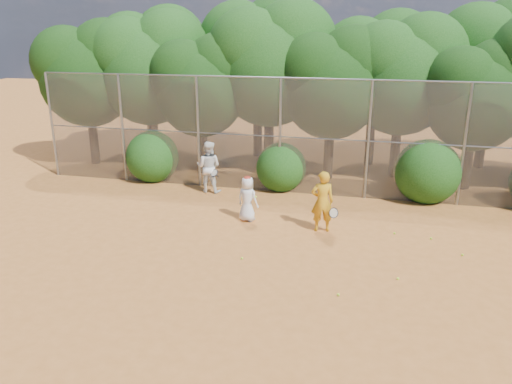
# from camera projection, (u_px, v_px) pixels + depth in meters

# --- Properties ---
(ground) EXTENTS (80.00, 80.00, 0.00)m
(ground) POSITION_uv_depth(u_px,v_px,m) (271.00, 269.00, 12.14)
(ground) COLOR #AD6127
(ground) RESTS_ON ground
(fence_back) EXTENTS (20.05, 0.09, 4.03)m
(fence_back) POSITION_uv_depth(u_px,v_px,m) (305.00, 136.00, 17.06)
(fence_back) COLOR gray
(fence_back) RESTS_ON ground
(tree_0) EXTENTS (4.38, 3.81, 6.00)m
(tree_0) POSITION_uv_depth(u_px,v_px,m) (88.00, 70.00, 20.45)
(tree_0) COLOR black
(tree_0) RESTS_ON ground
(tree_1) EXTENTS (4.64, 4.03, 6.35)m
(tree_1) POSITION_uv_depth(u_px,v_px,m) (150.00, 65.00, 20.28)
(tree_1) COLOR black
(tree_1) RESTS_ON ground
(tree_2) EXTENTS (3.99, 3.47, 5.47)m
(tree_2) POSITION_uv_depth(u_px,v_px,m) (202.00, 82.00, 19.24)
(tree_2) COLOR black
(tree_2) RESTS_ON ground
(tree_3) EXTENTS (4.89, 4.26, 6.70)m
(tree_3) POSITION_uv_depth(u_px,v_px,m) (271.00, 60.00, 19.35)
(tree_3) COLOR black
(tree_3) RESTS_ON ground
(tree_4) EXTENTS (4.19, 3.64, 5.73)m
(tree_4) POSITION_uv_depth(u_px,v_px,m) (334.00, 80.00, 18.43)
(tree_4) COLOR black
(tree_4) RESTS_ON ground
(tree_5) EXTENTS (4.51, 3.92, 6.17)m
(tree_5) POSITION_uv_depth(u_px,v_px,m) (404.00, 71.00, 18.52)
(tree_5) COLOR black
(tree_5) RESTS_ON ground
(tree_6) EXTENTS (3.86, 3.36, 5.29)m
(tree_6) POSITION_uv_depth(u_px,v_px,m) (478.00, 92.00, 17.21)
(tree_6) COLOR black
(tree_6) RESTS_ON ground
(tree_9) EXTENTS (4.83, 4.20, 6.62)m
(tree_9) POSITION_uv_depth(u_px,v_px,m) (151.00, 57.00, 22.57)
(tree_9) COLOR black
(tree_9) RESTS_ON ground
(tree_10) EXTENTS (5.15, 4.48, 7.06)m
(tree_10) POSITION_uv_depth(u_px,v_px,m) (259.00, 51.00, 21.54)
(tree_10) COLOR black
(tree_10) RESTS_ON ground
(tree_11) EXTENTS (4.64, 4.03, 6.35)m
(tree_11) POSITION_uv_depth(u_px,v_px,m) (377.00, 65.00, 20.18)
(tree_11) COLOR black
(tree_11) RESTS_ON ground
(tree_12) EXTENTS (5.02, 4.37, 6.88)m
(tree_12) POSITION_uv_depth(u_px,v_px,m) (495.00, 56.00, 19.62)
(tree_12) COLOR black
(tree_12) RESTS_ON ground
(bush_0) EXTENTS (2.00, 2.00, 2.00)m
(bush_0) POSITION_uv_depth(u_px,v_px,m) (152.00, 154.00, 18.99)
(bush_0) COLOR #154010
(bush_0) RESTS_ON ground
(bush_1) EXTENTS (1.80, 1.80, 1.80)m
(bush_1) POSITION_uv_depth(u_px,v_px,m) (281.00, 165.00, 17.89)
(bush_1) COLOR #154010
(bush_1) RESTS_ON ground
(bush_2) EXTENTS (2.20, 2.20, 2.20)m
(bush_2) POSITION_uv_depth(u_px,v_px,m) (428.00, 169.00, 16.70)
(bush_2) COLOR #154010
(bush_2) RESTS_ON ground
(player_yellow) EXTENTS (0.87, 0.62, 1.79)m
(player_yellow) POSITION_uv_depth(u_px,v_px,m) (322.00, 202.00, 14.17)
(player_yellow) COLOR gold
(player_yellow) RESTS_ON ground
(player_teen) EXTENTS (0.77, 0.62, 1.41)m
(player_teen) POSITION_uv_depth(u_px,v_px,m) (248.00, 199.00, 15.00)
(player_teen) COLOR white
(player_teen) RESTS_ON ground
(player_white) EXTENTS (0.93, 0.80, 1.84)m
(player_white) POSITION_uv_depth(u_px,v_px,m) (209.00, 167.00, 17.61)
(player_white) COLOR white
(player_white) RESTS_ON ground
(ball_0) EXTENTS (0.07, 0.07, 0.07)m
(ball_0) POSITION_uv_depth(u_px,v_px,m) (398.00, 279.00, 11.60)
(ball_0) COLOR #C3E629
(ball_0) RESTS_ON ground
(ball_1) EXTENTS (0.07, 0.07, 0.07)m
(ball_1) POSITION_uv_depth(u_px,v_px,m) (431.00, 238.00, 13.82)
(ball_1) COLOR #C3E629
(ball_1) RESTS_ON ground
(ball_2) EXTENTS (0.07, 0.07, 0.07)m
(ball_2) POSITION_uv_depth(u_px,v_px,m) (338.00, 295.00, 10.91)
(ball_2) COLOR #C3E629
(ball_2) RESTS_ON ground
(ball_3) EXTENTS (0.07, 0.07, 0.07)m
(ball_3) POSITION_uv_depth(u_px,v_px,m) (462.00, 255.00, 12.82)
(ball_3) COLOR #C3E629
(ball_3) RESTS_ON ground
(ball_4) EXTENTS (0.07, 0.07, 0.07)m
(ball_4) POSITION_uv_depth(u_px,v_px,m) (242.00, 258.00, 12.63)
(ball_4) COLOR #C3E629
(ball_4) RESTS_ON ground
(ball_5) EXTENTS (0.07, 0.07, 0.07)m
(ball_5) POSITION_uv_depth(u_px,v_px,m) (394.00, 233.00, 14.17)
(ball_5) COLOR #C3E629
(ball_5) RESTS_ON ground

